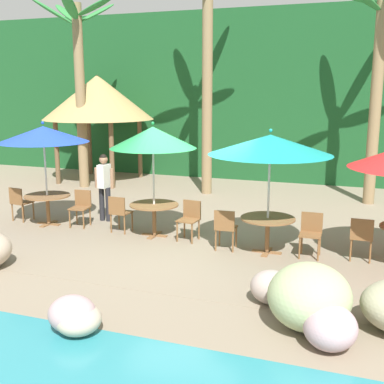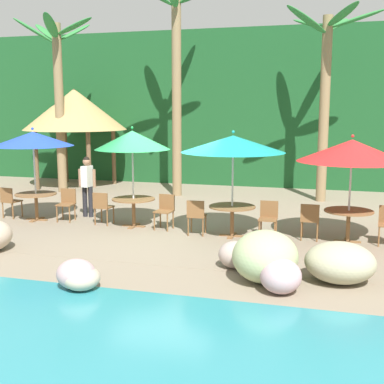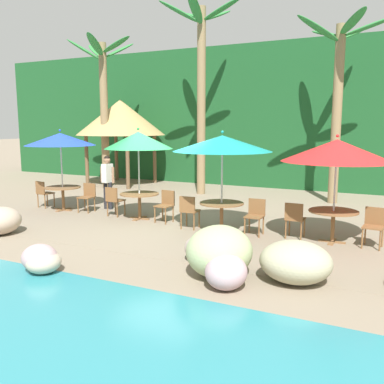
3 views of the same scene
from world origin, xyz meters
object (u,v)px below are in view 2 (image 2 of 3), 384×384
at_px(chair_teal_seaward, 268,217).
at_px(chair_teal_inland, 196,215).
at_px(chair_blue_seaward, 67,202).
at_px(palm_tree_nearest, 58,82).
at_px(dining_table_green, 134,203).
at_px(palapa_hut, 75,110).
at_px(chair_red_inland, 310,219).
at_px(chair_green_inland, 102,206).
at_px(dining_table_teal, 232,211).
at_px(umbrella_blue, 33,139).
at_px(umbrella_teal, 233,144).
at_px(dining_table_red, 349,216).
at_px(palm_tree_second, 176,62).
at_px(dining_table_blue, 36,198).
at_px(chair_green_seaward, 165,209).
at_px(umbrella_red, 352,151).
at_px(waiter_in_white, 87,182).
at_px(chair_blue_inland, 10,200).
at_px(umbrella_green, 132,140).

xyz_separation_m(chair_teal_seaward, chair_teal_inland, (-1.69, -0.25, 0.00)).
bearing_deg(chair_blue_seaward, palm_tree_nearest, 121.22).
bearing_deg(dining_table_green, palapa_hut, 129.41).
bearing_deg(chair_teal_seaward, chair_red_inland, 0.71).
relative_size(chair_green_inland, dining_table_teal, 0.79).
bearing_deg(palm_tree_nearest, chair_red_inland, -27.18).
xyz_separation_m(umbrella_blue, umbrella_teal, (5.47, -0.29, -0.01)).
height_order(chair_teal_seaward, dining_table_red, chair_teal_seaward).
bearing_deg(palm_tree_second, palapa_hut, 168.99).
relative_size(chair_green_inland, palm_tree_second, 0.12).
xyz_separation_m(dining_table_blue, chair_red_inland, (7.27, -0.18, -0.10)).
distance_m(chair_green_seaward, dining_table_teal, 1.81).
xyz_separation_m(dining_table_blue, umbrella_red, (8.12, -0.10, 1.48)).
bearing_deg(chair_blue_seaward, palm_tree_second, 70.43).
bearing_deg(waiter_in_white, dining_table_blue, -145.66).
relative_size(chair_blue_seaward, chair_green_seaward, 1.00).
distance_m(umbrella_blue, dining_table_teal, 5.71).
height_order(dining_table_green, palapa_hut, palapa_hut).
height_order(chair_blue_seaward, palm_tree_second, palm_tree_second).
bearing_deg(chair_green_inland, chair_green_seaward, 1.86).
distance_m(chair_blue_inland, umbrella_teal, 6.56).
bearing_deg(chair_green_inland, umbrella_teal, -4.15).
bearing_deg(dining_table_green, palm_tree_second, 94.05).
distance_m(umbrella_teal, chair_teal_seaward, 1.90).
bearing_deg(dining_table_red, dining_table_teal, -175.70).
relative_size(chair_green_inland, waiter_in_white, 0.51).
xyz_separation_m(umbrella_blue, dining_table_blue, (-0.00, -0.00, -1.60)).
relative_size(umbrella_green, chair_green_inland, 2.97).
relative_size(chair_blue_seaward, chair_teal_inland, 1.00).
height_order(dining_table_blue, palm_tree_second, palm_tree_second).
bearing_deg(chair_teal_inland, chair_green_seaward, 154.07).
relative_size(chair_blue_inland, palm_tree_second, 0.12).
relative_size(chair_green_seaward, umbrella_red, 0.35).
distance_m(dining_table_red, palapa_hut, 11.73).
height_order(umbrella_green, umbrella_red, umbrella_green).
distance_m(dining_table_blue, dining_table_green, 2.84).
bearing_deg(umbrella_blue, dining_table_teal, -3.08).
height_order(palm_tree_nearest, palm_tree_second, palm_tree_second).
xyz_separation_m(palm_tree_second, waiter_in_white, (-1.35, -4.06, -3.56)).
bearing_deg(chair_blue_seaward, chair_green_seaward, -3.14).
bearing_deg(chair_blue_seaward, chair_teal_seaward, -3.80).
bearing_deg(dining_table_red, umbrella_green, 178.87).
xyz_separation_m(chair_teal_inland, palapa_hut, (-6.45, 6.12, 2.44)).
height_order(umbrella_green, palm_tree_second, palm_tree_second).
height_order(dining_table_red, palm_tree_second, palm_tree_second).
bearing_deg(chair_blue_seaward, chair_blue_inland, -175.09).
bearing_deg(palapa_hut, chair_blue_seaward, -64.24).
bearing_deg(chair_blue_seaward, palapa_hut, 115.76).
xyz_separation_m(dining_table_blue, chair_teal_inland, (4.63, -0.44, -0.10)).
height_order(chair_blue_seaward, chair_teal_inland, same).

